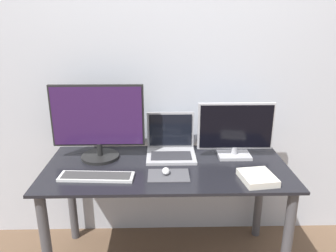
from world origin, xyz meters
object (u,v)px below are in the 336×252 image
Objects in this scene: monitor_left at (98,122)px; keyboard at (96,177)px; laptop at (171,145)px; mouse at (166,171)px; monitor_right at (236,130)px; book at (257,178)px.

monitor_left is 1.35× the size of keyboard.
mouse is at bearing -97.36° from laptop.
monitor_left is at bearing -179.99° from monitor_right.
keyboard is at bearing -142.53° from laptop.
monitor_right is at bearing 18.40° from keyboard.
keyboard is (-0.86, -0.29, -0.18)m from monitor_right.
monitor_left is at bearing 160.22° from book.
monitor_left is 0.50m from laptop.
laptop is 0.74× the size of keyboard.
mouse is 0.53m from book.
monitor_right is 0.92m from keyboard.
mouse is (0.40, 0.03, 0.01)m from keyboard.
keyboard is 0.40m from mouse.
laptop reaches higher than keyboard.
monitor_right is at bearing 100.19° from book.
monitor_right reaches higher than mouse.
monitor_right is 0.38m from book.
monitor_right is 1.53× the size of laptop.
mouse is at bearing 170.24° from book.
keyboard is at bearing -175.09° from mouse.
laptop is at bearing 37.47° from keyboard.
keyboard is 0.92m from book.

